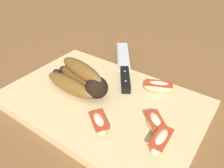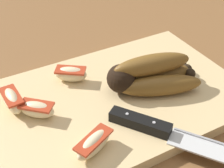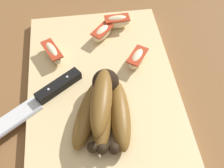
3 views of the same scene
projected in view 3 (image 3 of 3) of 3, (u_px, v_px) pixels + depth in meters
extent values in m
plane|color=brown|center=(99.00, 98.00, 0.60)|extent=(6.00, 6.00, 0.00)
cube|color=#DBBC84|center=(103.00, 89.00, 0.60)|extent=(0.45, 0.30, 0.02)
sphere|color=black|center=(106.00, 82.00, 0.56)|extent=(0.05, 0.05, 0.05)
ellipsoid|color=brown|center=(88.00, 113.00, 0.53)|extent=(0.15, 0.09, 0.04)
sphere|color=black|center=(93.00, 147.00, 0.49)|extent=(0.02, 0.02, 0.02)
ellipsoid|color=brown|center=(104.00, 113.00, 0.53)|extent=(0.15, 0.06, 0.04)
sphere|color=black|center=(102.00, 148.00, 0.49)|extent=(0.02, 0.02, 0.02)
ellipsoid|color=brown|center=(120.00, 114.00, 0.53)|extent=(0.15, 0.04, 0.04)
sphere|color=black|center=(114.00, 149.00, 0.49)|extent=(0.02, 0.02, 0.02)
ellipsoid|color=brown|center=(104.00, 101.00, 0.51)|extent=(0.15, 0.07, 0.04)
cube|color=#99999E|center=(0.00, 136.00, 0.52)|extent=(0.10, 0.15, 0.00)
cube|color=black|center=(59.00, 86.00, 0.58)|extent=(0.08, 0.09, 0.02)
cylinder|color=#B2B2B7|center=(67.00, 77.00, 0.58)|extent=(0.01, 0.01, 0.00)
cylinder|color=#B2B2B7|center=(48.00, 89.00, 0.56)|extent=(0.01, 0.01, 0.00)
ellipsoid|color=beige|center=(137.00, 58.00, 0.61)|extent=(0.06, 0.06, 0.03)
cube|color=#B2381E|center=(138.00, 55.00, 0.61)|extent=(0.06, 0.05, 0.00)
ellipsoid|color=beige|center=(53.00, 53.00, 0.62)|extent=(0.07, 0.05, 0.03)
cube|color=#B2381E|center=(52.00, 50.00, 0.62)|extent=(0.07, 0.05, 0.00)
ellipsoid|color=beige|center=(117.00, 22.00, 0.68)|extent=(0.03, 0.06, 0.03)
cube|color=#B2381E|center=(117.00, 18.00, 0.67)|extent=(0.03, 0.06, 0.00)
ellipsoid|color=beige|center=(102.00, 33.00, 0.66)|extent=(0.06, 0.06, 0.03)
cube|color=#B2381E|center=(102.00, 30.00, 0.65)|extent=(0.06, 0.06, 0.00)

